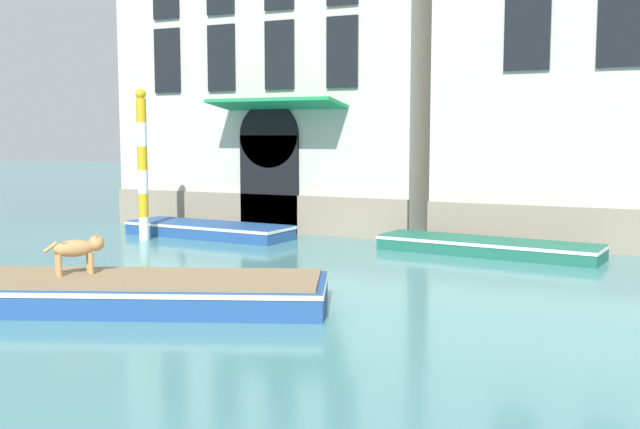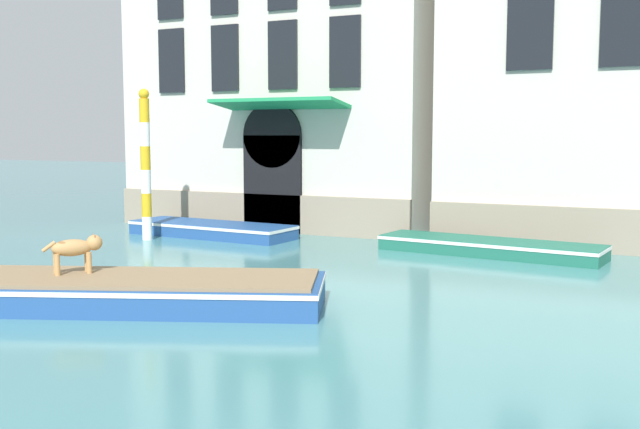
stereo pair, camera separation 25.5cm
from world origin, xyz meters
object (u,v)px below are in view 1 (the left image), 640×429
at_px(boat_foreground, 104,291).
at_px(boat_moored_near_palazzo, 209,229).
at_px(dog_on_deck, 78,249).
at_px(boat_moored_far, 488,246).
at_px(mooring_pole_0, 142,164).

distance_m(boat_foreground, boat_moored_near_palazzo, 8.89).
distance_m(boat_foreground, dog_on_deck, 0.88).
height_order(boat_foreground, boat_moored_far, boat_foreground).
relative_size(boat_foreground, boat_moored_near_palazzo, 1.53).
bearing_deg(boat_moored_near_palazzo, dog_on_deck, -67.44).
xyz_separation_m(dog_on_deck, boat_moored_near_palazzo, (-2.75, 8.25, -0.76)).
distance_m(dog_on_deck, mooring_pole_0, 8.04).
relative_size(boat_foreground, dog_on_deck, 9.25).
bearing_deg(mooring_pole_0, boat_moored_near_palazzo, 47.60).
xyz_separation_m(boat_moored_near_palazzo, mooring_pole_0, (-1.25, -1.36, 1.92)).
distance_m(boat_foreground, mooring_pole_0, 8.46).
xyz_separation_m(boat_moored_far, mooring_pole_0, (-9.30, -1.56, 1.93)).
distance_m(boat_foreground, boat_moored_far, 9.70).
bearing_deg(dog_on_deck, boat_moored_near_palazzo, 57.18).
relative_size(boat_foreground, boat_moored_far, 1.41).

